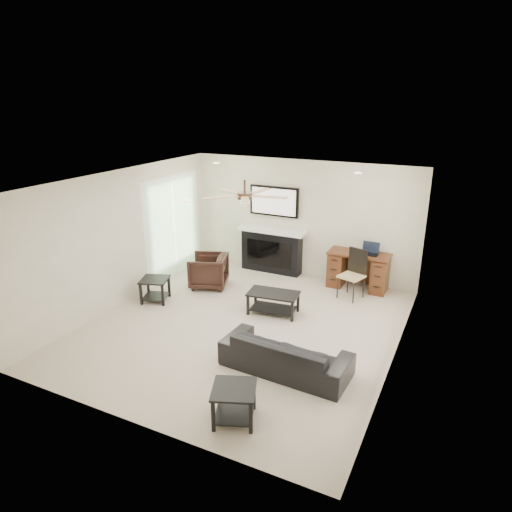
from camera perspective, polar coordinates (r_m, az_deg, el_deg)
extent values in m
plane|color=beige|center=(7.91, -1.63, -8.75)|extent=(5.50, 5.50, 0.00)
cube|color=white|center=(7.09, -1.82, 9.38)|extent=(5.00, 5.50, 0.04)
cube|color=beige|center=(9.82, 5.76, 4.66)|extent=(5.00, 0.04, 2.50)
cube|color=beige|center=(5.33, -15.71, -9.12)|extent=(5.00, 0.04, 2.50)
cube|color=beige|center=(8.79, -16.32, 2.21)|extent=(0.04, 5.50, 2.50)
cube|color=beige|center=(6.70, 17.64, -3.32)|extent=(0.04, 5.50, 2.50)
cube|color=white|center=(6.80, 17.35, -3.11)|extent=(0.04, 5.10, 2.40)
cube|color=#93BC89|center=(9.98, -10.18, 3.50)|extent=(0.04, 1.80, 2.10)
cylinder|color=#382619|center=(7.22, -1.43, 7.55)|extent=(1.40, 1.40, 0.30)
imported|color=black|center=(6.63, 3.71, -12.10)|extent=(1.88, 0.82, 0.54)
imported|color=black|center=(9.40, -5.97, -1.87)|extent=(0.94, 0.93, 0.67)
cube|color=black|center=(8.27, 2.16, -5.88)|extent=(0.95, 0.60, 0.40)
cube|color=black|center=(5.78, -2.74, -17.99)|extent=(0.68, 0.68, 0.45)
cube|color=black|center=(8.96, -12.48, -4.14)|extent=(0.64, 0.64, 0.45)
cube|color=black|center=(9.97, 1.95, 3.22)|extent=(1.52, 0.34, 1.91)
cube|color=#3E170F|center=(9.49, 12.66, -1.78)|extent=(1.22, 0.56, 0.76)
cube|color=black|center=(8.95, 11.86, -2.30)|extent=(0.54, 0.55, 0.97)
cube|color=black|center=(9.27, 14.05, 0.85)|extent=(0.33, 0.24, 0.23)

